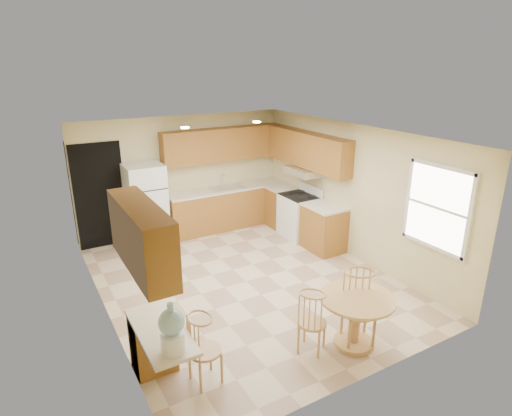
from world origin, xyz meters
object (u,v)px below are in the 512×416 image
chair_table_b (365,306)px  refrigerator (146,205)px  stove (299,215)px  chair_desk (208,346)px  water_crock (172,330)px  chair_table_a (316,318)px  dining_table (356,314)px

chair_table_b → refrigerator: bearing=-49.2°
stove → chair_desk: (-3.47, -3.11, 0.06)m
chair_table_b → water_crock: (-2.46, 0.18, 0.40)m
stove → chair_table_a: (-2.07, -3.26, 0.05)m
refrigerator → water_crock: size_ratio=2.99×
stove → water_crock: bearing=-139.9°
chair_desk → water_crock: water_crock is taller
dining_table → chair_desk: size_ratio=1.11×
dining_table → chair_table_b: (0.05, -0.10, 0.16)m
chair_table_a → chair_table_b: 0.65m
stove → chair_table_a: size_ratio=1.29×
dining_table → chair_table_b: chair_table_b is taller
stove → chair_table_b: bearing=-112.9°
dining_table → chair_table_b: size_ratio=0.94×
chair_table_a → chair_desk: size_ratio=0.97×
dining_table → water_crock: size_ratio=1.75×
stove → dining_table: (-1.52, -3.38, -0.00)m
chair_table_a → water_crock: 1.93m
stove → chair_desk: 4.66m
chair_table_a → dining_table: bearing=41.2°
chair_desk → dining_table: bearing=78.2°
chair_desk → chair_table_b: bearing=75.7°
stove → chair_table_a: stove is taller
chair_table_b → chair_desk: bearing=13.7°
refrigerator → dining_table: (1.36, -4.60, -0.36)m
dining_table → chair_desk: 1.98m
chair_desk → stove: bearing=127.9°
refrigerator → water_crock: bearing=-103.1°
refrigerator → chair_desk: size_ratio=1.91×
chair_table_b → dining_table: bearing=-38.8°
chair_table_b → water_crock: bearing=20.0°
stove → water_crock: 5.16m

